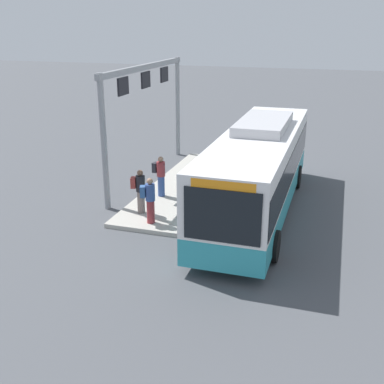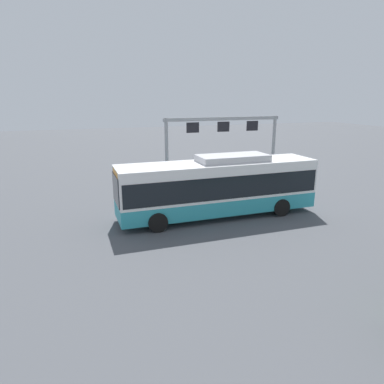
% 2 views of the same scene
% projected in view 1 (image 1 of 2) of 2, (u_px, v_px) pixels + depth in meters
% --- Properties ---
extents(ground_plane, '(120.00, 120.00, 0.00)m').
position_uv_depth(ground_plane, '(256.00, 212.00, 18.36)').
color(ground_plane, '#4C4F54').
extents(platform_curb, '(10.00, 2.80, 0.16)m').
position_uv_depth(platform_curb, '(186.00, 186.00, 20.98)').
color(platform_curb, '#B2ADA3').
rests_on(platform_curb, ground).
extents(bus_main, '(11.23, 2.74, 3.46)m').
position_uv_depth(bus_main, '(258.00, 167.00, 17.75)').
color(bus_main, teal).
rests_on(bus_main, ground).
extents(person_boarding, '(0.47, 0.59, 1.67)m').
position_uv_depth(person_boarding, '(149.00, 199.00, 16.68)').
color(person_boarding, maroon).
rests_on(person_boarding, platform_curb).
extents(person_waiting_near, '(0.43, 0.58, 1.67)m').
position_uv_depth(person_waiting_near, '(140.00, 190.00, 17.58)').
color(person_waiting_near, slate).
rests_on(person_waiting_near, platform_curb).
extents(person_waiting_mid, '(0.41, 0.57, 1.67)m').
position_uv_depth(person_waiting_mid, '(160.00, 175.00, 19.30)').
color(person_waiting_mid, '#334C8C').
rests_on(person_waiting_mid, platform_curb).
extents(platform_sign_gantry, '(8.79, 0.24, 5.20)m').
position_uv_depth(platform_sign_gantry, '(146.00, 97.00, 21.20)').
color(platform_sign_gantry, gray).
rests_on(platform_sign_gantry, ground).
extents(trash_bin, '(0.52, 0.52, 0.90)m').
position_uv_depth(trash_bin, '(216.00, 152.00, 24.36)').
color(trash_bin, '#2D5133').
rests_on(trash_bin, platform_curb).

